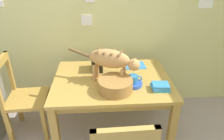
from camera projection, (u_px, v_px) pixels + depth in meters
name	position (u px, v px, depth m)	size (l,w,h in m)	color
wall_rear	(101.00, 13.00, 2.53)	(4.96, 0.11, 2.50)	#D6D289
dining_table	(112.00, 86.00, 2.23)	(1.21, 0.91, 0.72)	#B28A3E
cat	(111.00, 60.00, 2.03)	(0.69, 0.34, 0.35)	tan
saucer_bowl	(133.00, 84.00, 2.06)	(0.18, 0.18, 0.03)	blue
coffee_mug	(134.00, 79.00, 2.04)	(0.13, 0.09, 0.08)	#2D7CBC
magazine	(134.00, 65.00, 2.46)	(0.25, 0.20, 0.01)	#317FC4
book_stack	(160.00, 87.00, 1.99)	(0.17, 0.14, 0.06)	#3693BD
wicker_basket	(115.00, 85.00, 1.96)	(0.33, 0.33, 0.12)	#9E7038
toaster	(97.00, 63.00, 2.34)	(0.12, 0.20, 0.18)	black
wooden_chair_near	(23.00, 98.00, 2.33)	(0.44, 0.44, 0.94)	#B2883A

